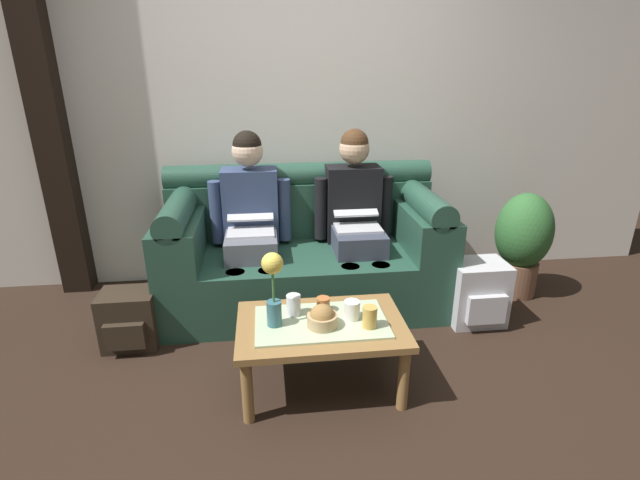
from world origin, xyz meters
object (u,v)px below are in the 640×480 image
object	(u,v)px
cup_near_left	(323,304)
potted_plant	(523,240)
snack_bowl	(322,318)
person_right	(355,212)
cup_far_center	(352,310)
backpack_right	(477,293)
couch	(304,252)
backpack_left	(130,320)
flower_vase	(273,283)
coffee_table	(321,331)
person_left	(251,216)
cup_near_right	(370,317)
cup_far_left	(293,305)

from	to	relation	value
cup_near_left	potted_plant	size ratio (longest dim) A/B	0.10
cup_near_left	snack_bowl	bearing A→B (deg)	-100.17
person_right	cup_far_center	distance (m)	1.03
cup_near_left	backpack_right	size ratio (longest dim) A/B	0.18
snack_bowl	backpack_right	world-z (taller)	snack_bowl
cup_near_left	cup_far_center	size ratio (longest dim) A/B	0.78
cup_near_left	couch	bearing A→B (deg)	91.51
cup_far_center	backpack_left	xyz separation A→B (m)	(-1.27, 0.52, -0.27)
snack_bowl	backpack_right	bearing A→B (deg)	27.90
flower_vase	backpack_right	xyz separation A→B (m)	(1.35, 0.55, -0.42)
coffee_table	snack_bowl	world-z (taller)	snack_bowl
snack_bowl	person_right	bearing A→B (deg)	70.56
person_left	coffee_table	world-z (taller)	person_left
couch	coffee_table	distance (m)	1.00
cup_far_center	backpack_left	bearing A→B (deg)	157.83
person_right	person_left	bearing A→B (deg)	180.00
backpack_left	backpack_right	world-z (taller)	backpack_right
person_right	potted_plant	bearing A→B (deg)	-4.44
person_left	snack_bowl	xyz separation A→B (m)	(0.36, -1.04, -0.22)
couch	cup_near_right	bearing A→B (deg)	-77.81
person_left	person_right	world-z (taller)	same
person_right	couch	bearing A→B (deg)	179.69
backpack_right	potted_plant	size ratio (longest dim) A/B	0.54
flower_vase	cup_far_left	size ratio (longest dim) A/B	3.56
backpack_right	cup_far_left	bearing A→B (deg)	-159.91
backpack_left	flower_vase	bearing A→B (deg)	-31.40
potted_plant	snack_bowl	bearing A→B (deg)	-149.34
person_right	coffee_table	size ratio (longest dim) A/B	1.41
couch	person_left	distance (m)	0.46
cup_near_right	backpack_right	bearing A→B (deg)	35.60
backpack_left	backpack_right	bearing A→B (deg)	0.50
person_left	backpack_right	distance (m)	1.60
person_left	person_right	size ratio (longest dim) A/B	1.00
cup_near_left	coffee_table	bearing A→B (deg)	-103.02
coffee_table	couch	bearing A→B (deg)	90.00
couch	cup_near_left	size ratio (longest dim) A/B	24.94
person_left	coffee_table	distance (m)	1.11
person_left	person_right	bearing A→B (deg)	-0.00
couch	backpack_left	xyz separation A→B (m)	(-1.11, -0.47, -0.20)
coffee_table	potted_plant	distance (m)	1.83
potted_plant	flower_vase	bearing A→B (deg)	-153.63
coffee_table	cup_far_center	distance (m)	0.19
snack_bowl	backpack_left	distance (m)	1.27
couch	cup_far_center	distance (m)	1.01
flower_vase	potted_plant	world-z (taller)	flower_vase
couch	person_left	xyz separation A→B (m)	(-0.36, -0.00, 0.28)
person_right	potted_plant	xyz separation A→B (m)	(1.23, -0.10, -0.23)
snack_bowl	cup_near_left	world-z (taller)	snack_bowl
couch	cup_far_center	world-z (taller)	couch
person_right	cup_far_left	world-z (taller)	person_right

